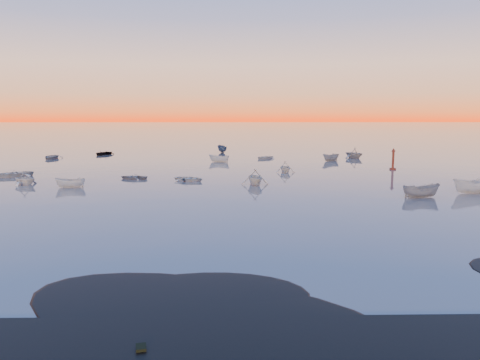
{
  "coord_description": "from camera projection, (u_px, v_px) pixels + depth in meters",
  "views": [
    {
      "loc": [
        -1.37,
        -21.1,
        8.28
      ],
      "look_at": [
        -0.42,
        28.0,
        1.21
      ],
      "focal_mm": 35.0,
      "sensor_mm": 36.0,
      "label": 1
    }
  ],
  "objects": [
    {
      "name": "moored_fleet",
      "position": [
        240.0,
        165.0,
        74.54
      ],
      "size": [
        124.0,
        58.0,
        1.2
      ],
      "primitive_type": null,
      "color": "silver",
      "rests_on": "ground"
    },
    {
      "name": "mud_lobes",
      "position": [
        262.0,
        298.0,
        21.1
      ],
      "size": [
        140.0,
        6.0,
        0.07
      ],
      "primitive_type": null,
      "color": "black",
      "rests_on": "ground"
    },
    {
      "name": "boat_near_left",
      "position": [
        189.0,
        181.0,
        57.39
      ],
      "size": [
        3.07,
        4.02,
        0.93
      ],
      "primitive_type": "imported",
      "rotation": [
        0.0,
        0.0,
        1.1
      ],
      "color": "silver",
      "rests_on": "ground"
    },
    {
      "name": "ground",
      "position": [
        236.0,
        145.0,
        121.05
      ],
      "size": [
        600.0,
        600.0,
        0.0
      ],
      "primitive_type": "plane",
      "color": "#6F645D",
      "rests_on": "ground"
    },
    {
      "name": "boat_near_center",
      "position": [
        421.0,
        197.0,
        46.18
      ],
      "size": [
        2.06,
        4.03,
        1.34
      ],
      "primitive_type": "imported",
      "rotation": [
        0.0,
        0.0,
        1.68
      ],
      "color": "slate",
      "rests_on": "ground"
    },
    {
      "name": "channel_marker",
      "position": [
        393.0,
        161.0,
        68.67
      ],
      "size": [
        0.92,
        0.92,
        3.29
      ],
      "color": "#4C1910",
      "rests_on": "ground"
    }
  ]
}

